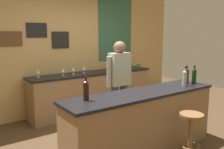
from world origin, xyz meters
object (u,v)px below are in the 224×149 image
wine_bottle_b (185,78)px  wine_bottle_c (187,76)px  wine_bottle_d (194,76)px  bartender (119,81)px  wine_glass_b (63,70)px  coffee_mug (138,66)px  bar_stool (191,129)px  wine_bottle_a (86,90)px  wine_glass_e (117,64)px  wine_glass_d (84,68)px  wine_glass_a (38,72)px  wine_glass_c (73,69)px

wine_bottle_b → wine_bottle_c: 0.19m
wine_bottle_d → bartender: bearing=136.2°
wine_glass_b → coffee_mug: size_ratio=1.24×
bar_stool → wine_bottle_a: (-1.25, 0.66, 0.60)m
bar_stool → wine_bottle_b: wine_bottle_b is taller
wine_bottle_b → wine_glass_b: wine_bottle_b is taller
wine_bottle_c → wine_glass_e: bearing=85.8°
wine_glass_d → coffee_mug: 1.55m
bartender → wine_bottle_a: size_ratio=5.29×
bartender → bar_stool: 1.47m
wine_glass_a → wine_glass_e: size_ratio=1.00×
wine_bottle_c → wine_glass_a: wine_bottle_c is taller
wine_bottle_d → wine_glass_e: bearing=88.7°
wine_glass_a → wine_glass_b: same height
bartender → wine_glass_e: bearing=54.2°
bartender → wine_bottle_d: size_ratio=5.29×
wine_bottle_a → wine_bottle_b: (1.70, -0.18, 0.00)m
wine_bottle_b → wine_glass_e: (0.32, 2.21, -0.05)m
wine_glass_a → wine_bottle_c: bearing=-49.9°
wine_glass_d → bar_stool: bearing=-85.8°
bar_stool → bartender: bearing=97.4°
wine_glass_c → wine_glass_e: size_ratio=1.00×
wine_bottle_d → coffee_mug: wine_bottle_d is taller
bar_stool → wine_bottle_d: bearing=34.9°
wine_glass_b → wine_glass_d: size_ratio=1.00×
wine_glass_b → wine_glass_c: (0.24, 0.02, 0.00)m
wine_glass_b → bartender: bearing=-67.2°
wine_glass_c → wine_glass_e: (1.22, 0.08, 0.00)m
wine_bottle_a → wine_bottle_b: bearing=-5.9°
wine_bottle_b → wine_bottle_d: (0.28, 0.02, 0.00)m
wine_bottle_c → wine_glass_d: 2.20m
wine_bottle_b → wine_glass_b: (-1.14, 2.11, -0.05)m
bar_stool → wine_glass_c: 2.71m
wine_bottle_d → wine_glass_e: size_ratio=1.97×
coffee_mug → wine_glass_e: bearing=169.6°
bartender → coffee_mug: bearing=38.5°
bartender → wine_glass_d: (-0.01, 1.25, 0.07)m
bartender → wine_bottle_a: bartender is taller
bartender → wine_bottle_c: bartender is taller
wine_bottle_b → wine_bottle_c: same height
wine_glass_b → wine_glass_a: bearing=167.2°
bartender → wine_bottle_c: bearing=-44.9°
wine_bottle_b → wine_glass_d: size_ratio=1.97×
wine_bottle_d → wine_bottle_c: bearing=146.4°
wine_glass_d → wine_glass_e: size_ratio=1.00×
bar_stool → wine_bottle_b: (0.45, 0.48, 0.60)m
wine_bottle_a → coffee_mug: 3.24m
wine_bottle_b → wine_glass_a: 2.74m
bartender → wine_bottle_c: size_ratio=5.29×
wine_bottle_d → wine_glass_c: size_ratio=1.97×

